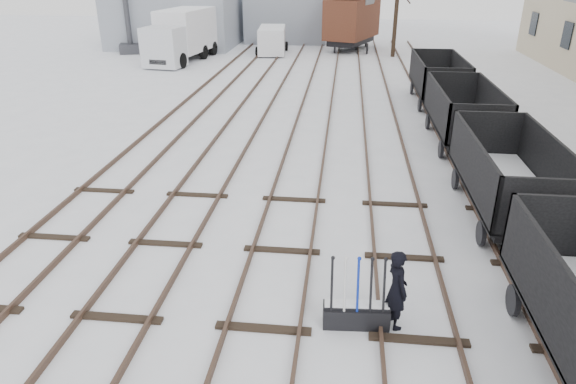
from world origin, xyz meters
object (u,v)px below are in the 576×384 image
(panel_van, at_px, (272,40))
(worker, at_px, (397,289))
(ground_frame, at_px, (356,313))
(box_van_wagon, at_px, (352,17))
(crane, at_px, (129,24))
(lorry, at_px, (182,35))

(panel_van, bearing_deg, worker, -83.02)
(ground_frame, relative_size, panel_van, 0.32)
(box_van_wagon, distance_m, crane, 17.45)
(box_van_wagon, distance_m, panel_van, 6.76)
(panel_van, relative_size, crane, 0.57)
(worker, relative_size, crane, 0.20)
(box_van_wagon, relative_size, lorry, 0.80)
(worker, bearing_deg, lorry, 2.84)
(box_van_wagon, bearing_deg, panel_van, -136.99)
(worker, bearing_deg, panel_van, -9.51)
(crane, bearing_deg, lorry, -49.75)
(ground_frame, distance_m, lorry, 30.83)
(ground_frame, xyz_separation_m, panel_van, (-6.21, 32.30, 0.75))
(worker, relative_size, lorry, 0.21)
(panel_van, bearing_deg, box_van_wagon, 17.12)
(ground_frame, xyz_separation_m, box_van_wagon, (-0.12, 34.81, 2.26))
(box_van_wagon, height_order, panel_van, box_van_wagon)
(worker, height_order, crane, crane)
(box_van_wagon, bearing_deg, ground_frame, -69.14)
(box_van_wagon, height_order, lorry, box_van_wagon)
(lorry, xyz_separation_m, crane, (-5.10, 3.13, 0.35))
(panel_van, distance_m, crane, 11.11)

